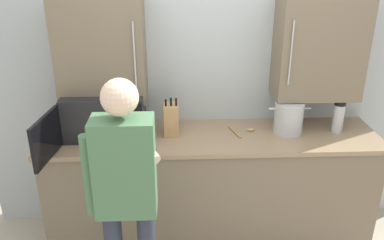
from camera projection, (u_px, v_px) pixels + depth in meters
back_wall_tiled at (209, 66)px, 3.21m from camera, size 3.70×0.44×2.71m
counter_unit at (210, 188)px, 3.30m from camera, size 2.57×0.63×0.95m
microwave_oven at (100, 115)px, 3.04m from camera, size 0.66×0.78×0.33m
stock_pot at (289, 117)px, 3.11m from camera, size 0.32×0.22×0.28m
wooden_spoon at (243, 131)px, 3.16m from camera, size 0.20×0.21×0.02m
thermos_flask at (338, 116)px, 3.12m from camera, size 0.09×0.09×0.25m
knife_block at (171, 119)px, 3.09m from camera, size 0.11×0.15×0.30m
person_figure at (126, 191)px, 2.32m from camera, size 0.44×0.60×1.67m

